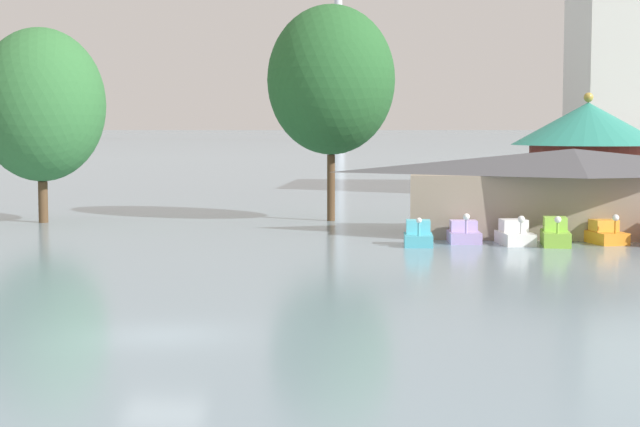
{
  "coord_description": "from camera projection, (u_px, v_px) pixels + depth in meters",
  "views": [
    {
      "loc": [
        7.87,
        -30.66,
        6.39
      ],
      "look_at": [
        3.24,
        15.19,
        2.43
      ],
      "focal_mm": 59.07,
      "sensor_mm": 36.0,
      "label": 1
    }
  ],
  "objects": [
    {
      "name": "pedal_boat_lavender",
      "position": [
        464.0,
        234.0,
        56.54
      ],
      "size": [
        1.85,
        2.46,
        1.65
      ],
      "rotation": [
        0.0,
        0.0,
        -1.49
      ],
      "color": "#B299D8",
      "rests_on": "ground"
    },
    {
      "name": "shoreline_tree_tall_left",
      "position": [
        41.0,
        105.0,
        67.22
      ],
      "size": [
        8.21,
        8.21,
        12.49
      ],
      "color": "brown",
      "rests_on": "ground"
    },
    {
      "name": "shoreline_tree_mid",
      "position": [
        331.0,
        80.0,
        68.33
      ],
      "size": [
        8.32,
        8.32,
        14.08
      ],
      "color": "brown",
      "rests_on": "ground"
    },
    {
      "name": "pedal_boat_cyan",
      "position": [
        418.0,
        236.0,
        55.03
      ],
      "size": [
        1.56,
        2.34,
        1.56
      ],
      "rotation": [
        0.0,
        0.0,
        -1.53
      ],
      "color": "#4CB7CC",
      "rests_on": "ground"
    },
    {
      "name": "pedal_boat_white",
      "position": [
        515.0,
        234.0,
        55.69
      ],
      "size": [
        2.06,
        2.88,
        1.62
      ],
      "rotation": [
        0.0,
        0.0,
        -1.36
      ],
      "color": "white",
      "rests_on": "ground"
    },
    {
      "name": "pedal_boat_lime",
      "position": [
        555.0,
        234.0,
        55.2
      ],
      "size": [
        1.48,
        2.97,
        1.64
      ],
      "rotation": [
        0.0,
        0.0,
        -1.6
      ],
      "color": "#8CCC3F",
      "rests_on": "ground"
    },
    {
      "name": "green_roof_pavilion",
      "position": [
        587.0,
        149.0,
        76.07
      ],
      "size": [
        11.01,
        11.01,
        8.61
      ],
      "color": "#993328",
      "rests_on": "ground"
    },
    {
      "name": "pedal_boat_orange",
      "position": [
        606.0,
        234.0,
        56.06
      ],
      "size": [
        2.19,
        2.8,
        1.65
      ],
      "rotation": [
        0.0,
        0.0,
        -1.25
      ],
      "color": "orange",
      "rests_on": "ground"
    },
    {
      "name": "ground_plane",
      "position": [
        163.0,
        336.0,
        31.73
      ],
      "size": [
        2000.0,
        2000.0,
        0.0
      ],
      "primitive_type": "plane",
      "color": "gray"
    },
    {
      "name": "boathouse",
      "position": [
        573.0,
        190.0,
        60.27
      ],
      "size": [
        19.95,
        8.23,
        4.94
      ],
      "color": "gray",
      "rests_on": "ground"
    }
  ]
}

